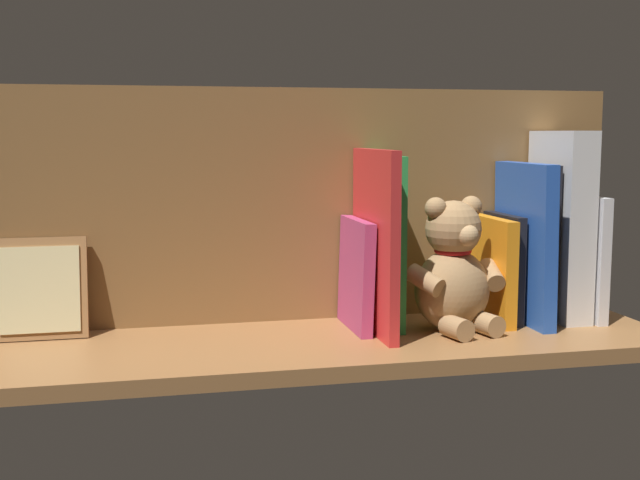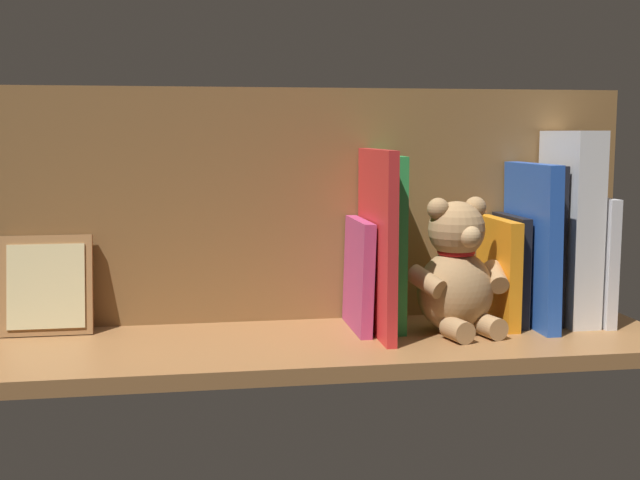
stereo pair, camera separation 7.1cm
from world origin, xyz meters
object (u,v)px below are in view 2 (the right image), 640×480
at_px(picture_frame_leaning, 47,286).
at_px(book_0, 591,259).
at_px(teddy_bear, 457,273).
at_px(dictionary_thick_white, 570,227).

bearing_deg(picture_frame_leaning, book_0, 176.74).
height_order(book_0, picture_frame_leaning, book_0).
xyz_separation_m(book_0, teddy_bear, (0.23, 0.04, -0.01)).
height_order(book_0, teddy_bear, teddy_bear).
bearing_deg(book_0, picture_frame_leaning, -3.26).
bearing_deg(picture_frame_leaning, dictionary_thick_white, 176.74).
relative_size(book_0, teddy_bear, 0.98).
bearing_deg(teddy_bear, dictionary_thick_white, 179.16).
xyz_separation_m(book_0, picture_frame_leaning, (0.82, -0.05, -0.03)).
xyz_separation_m(dictionary_thick_white, picture_frame_leaning, (0.79, -0.04, -0.08)).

